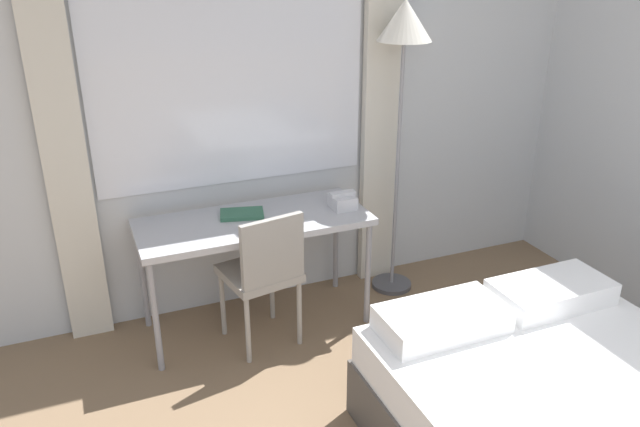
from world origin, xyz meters
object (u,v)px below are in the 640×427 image
(standing_lamp, at_px, (404,48))
(book, at_px, (242,214))
(telephone, at_px, (342,201))
(desk, at_px, (254,228))
(desk_chair, at_px, (264,269))

(standing_lamp, relative_size, book, 6.68)
(telephone, bearing_deg, book, 169.40)
(desk, relative_size, desk_chair, 1.59)
(telephone, bearing_deg, standing_lamp, 16.27)
(desk, xyz_separation_m, standing_lamp, (1.01, 0.09, 0.98))
(telephone, height_order, book, telephone)
(desk, height_order, standing_lamp, standing_lamp)
(desk_chair, relative_size, standing_lamp, 0.45)
(standing_lamp, bearing_deg, telephone, -163.73)
(desk_chair, height_order, book, desk_chair)
(book, bearing_deg, desk_chair, -84.17)
(desk, bearing_deg, standing_lamp, 5.10)
(desk_chair, distance_m, book, 0.39)
(desk_chair, xyz_separation_m, telephone, (0.58, 0.19, 0.27))
(desk, height_order, telephone, telephone)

